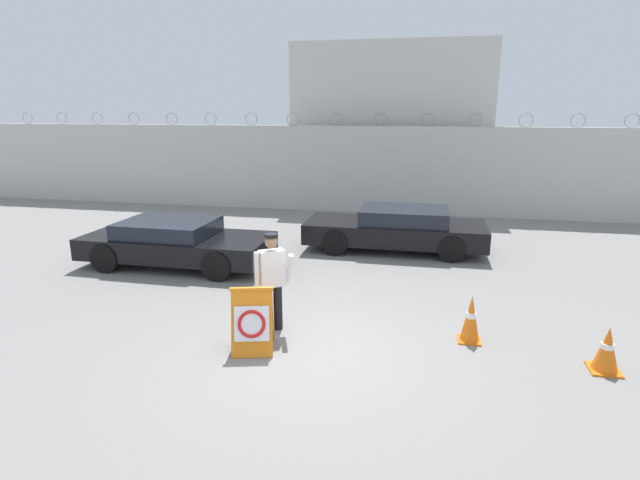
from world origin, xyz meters
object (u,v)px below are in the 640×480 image
Objects in this scene: security_guard at (272,278)px; parked_car_rear_sedan at (397,228)px; traffic_cone_mid at (607,349)px; barricade_sign at (252,320)px; traffic_cone_near at (471,319)px; parked_car_front_coupe at (176,242)px.

parked_car_rear_sedan is at bearing 36.45° from security_guard.
parked_car_rear_sedan is at bearing 119.75° from traffic_cone_mid.
parked_car_rear_sedan is (1.86, 6.30, 0.08)m from barricade_sign.
parked_car_front_coupe reaches higher than traffic_cone_near.
parked_car_front_coupe is at bearing 158.06° from traffic_cone_mid.
barricade_sign is 0.23× the size of parked_car_front_coupe.
barricade_sign is at bearing 73.71° from parked_car_rear_sedan.
parked_car_rear_sedan is (5.15, 2.44, 0.02)m from parked_car_front_coupe.
parked_car_front_coupe reaches higher than barricade_sign.
traffic_cone_near is at bearing 162.02° from traffic_cone_mid.
parked_car_rear_sedan is (-3.35, 5.87, 0.26)m from traffic_cone_mid.
security_guard is 0.38× the size of parked_car_front_coupe.
barricade_sign is at bearing -48.90° from parked_car_front_coupe.
traffic_cone_near reaches higher than traffic_cone_mid.
barricade_sign is 3.52m from traffic_cone_near.
traffic_cone_near is 0.18× the size of parked_car_front_coupe.
parked_car_rear_sedan is at bearing 25.95° from parked_car_front_coupe.
barricade_sign is 0.61× the size of security_guard.
barricade_sign is 1.31× the size of traffic_cone_near.
traffic_cone_mid is at bearing -39.70° from security_guard.
barricade_sign is 5.07m from parked_car_front_coupe.
parked_car_rear_sedan reaches higher than barricade_sign.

